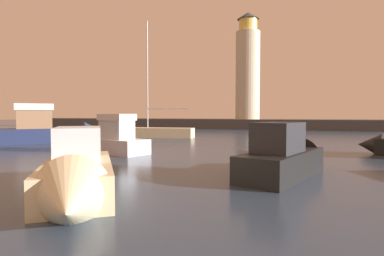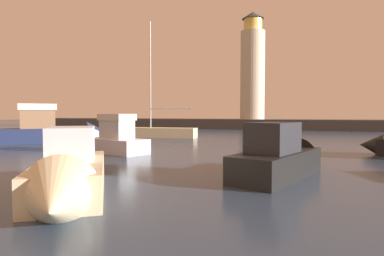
% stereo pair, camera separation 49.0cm
% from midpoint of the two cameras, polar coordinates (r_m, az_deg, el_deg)
% --- Properties ---
extents(ground_plane, '(220.00, 220.00, 0.00)m').
position_cam_midpoint_polar(ground_plane, '(27.80, 6.25, -2.57)').
color(ground_plane, '#2D3D51').
extents(breakwater, '(85.31, 6.73, 1.58)m').
position_cam_midpoint_polar(breakwater, '(53.72, 12.15, 0.69)').
color(breakwater, '#423F3D').
rests_on(breakwater, ground_plane).
extents(lighthouse, '(3.94, 3.94, 17.44)m').
position_cam_midpoint_polar(lighthouse, '(54.33, 10.96, 10.29)').
color(lighthouse, beige).
rests_on(lighthouse, breakwater).
extents(motorboat_0, '(3.75, 6.55, 2.44)m').
position_cam_midpoint_polar(motorboat_0, '(13.64, 17.14, -4.90)').
color(motorboat_0, black).
rests_on(motorboat_0, ground_plane).
extents(motorboat_2, '(5.32, 6.69, 2.45)m').
position_cam_midpoint_polar(motorboat_2, '(9.85, -19.93, -8.23)').
color(motorboat_2, beige).
rests_on(motorboat_2, ground_plane).
extents(motorboat_3, '(7.88, 7.66, 3.72)m').
position_cam_midpoint_polar(motorboat_3, '(30.17, -22.04, -0.40)').
color(motorboat_3, '#1E284C').
rests_on(motorboat_3, ground_plane).
extents(motorboat_5, '(6.59, 3.91, 2.87)m').
position_cam_midpoint_polar(motorboat_5, '(21.68, -14.64, -2.10)').
color(motorboat_5, silver).
rests_on(motorboat_5, ground_plane).
extents(sailboat_moored, '(8.21, 2.48, 12.10)m').
position_cam_midpoint_polar(sailboat_moored, '(33.82, -5.65, -0.69)').
color(sailboat_moored, beige).
rests_on(sailboat_moored, ground_plane).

